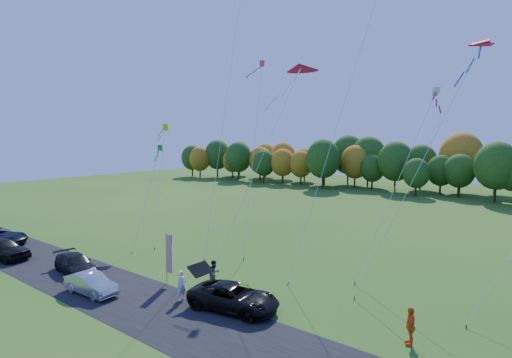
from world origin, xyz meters
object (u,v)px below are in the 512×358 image
Objects in this scene: silver_sedan at (91,284)px; feather_flag at (168,253)px; black_suv at (234,297)px; person_east at (410,326)px.

feather_flag is (2.70, 4.27, 1.55)m from silver_sedan.
black_suv is 9.82m from silver_sedan.
person_east is at bearing -87.17° from black_suv.
silver_sedan is 2.14× the size of person_east.
person_east is (9.60, 2.25, 0.20)m from black_suv.
person_east is at bearing 6.75° from feather_flag.
black_suv is at bearing -70.25° from silver_sedan.
person_east is (18.61, 6.15, 0.29)m from silver_sedan.
feather_flag is (-15.91, -1.88, 1.26)m from person_east.
feather_flag is at bearing -35.95° from silver_sedan.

